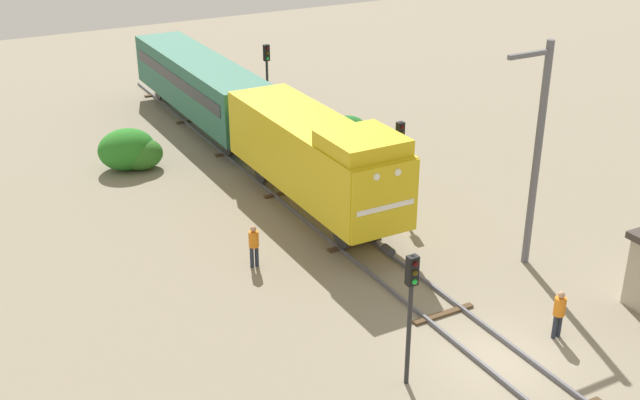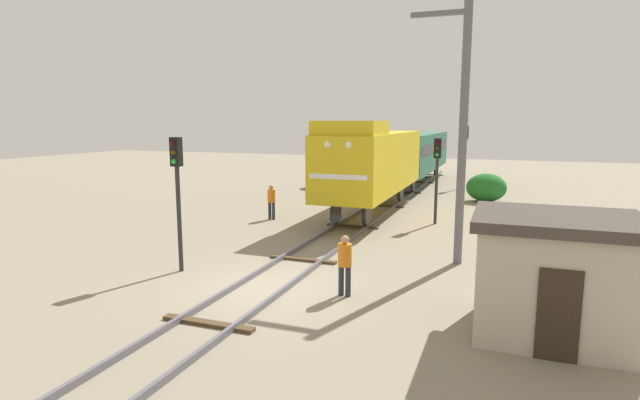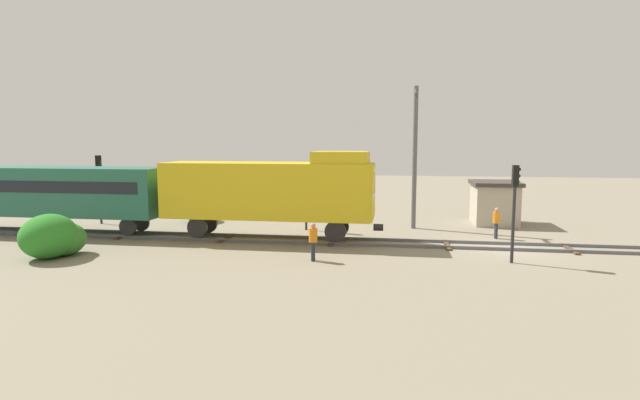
# 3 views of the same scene
# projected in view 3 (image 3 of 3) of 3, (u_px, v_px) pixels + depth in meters

# --- Properties ---
(ground_plane) EXTENTS (105.09, 105.09, 0.00)m
(ground_plane) POSITION_uv_depth(u_px,v_px,m) (507.00, 248.00, 24.83)
(ground_plane) COLOR gray
(railway_track) EXTENTS (2.40, 70.06, 0.16)m
(railway_track) POSITION_uv_depth(u_px,v_px,m) (507.00, 246.00, 24.82)
(railway_track) COLOR #595960
(railway_track) RESTS_ON ground
(locomotive) EXTENTS (2.90, 11.60, 4.60)m
(locomotive) POSITION_uv_depth(u_px,v_px,m) (272.00, 189.00, 26.37)
(locomotive) COLOR gold
(locomotive) RESTS_ON railway_track
(passenger_car_leading) EXTENTS (2.84, 14.00, 3.66)m
(passenger_car_leading) POSITION_uv_depth(u_px,v_px,m) (46.00, 190.00, 28.48)
(passenger_car_leading) COLOR #26604C
(passenger_car_leading) RESTS_ON railway_track
(traffic_signal_near) EXTENTS (0.32, 0.34, 4.26)m
(traffic_signal_near) POSITION_uv_depth(u_px,v_px,m) (515.00, 195.00, 21.41)
(traffic_signal_near) COLOR #262628
(traffic_signal_near) RESTS_ON ground
(traffic_signal_mid) EXTENTS (0.32, 0.34, 3.97)m
(traffic_signal_mid) POSITION_uv_depth(u_px,v_px,m) (306.00, 184.00, 29.52)
(traffic_signal_mid) COLOR #262628
(traffic_signal_mid) RESTS_ON ground
(traffic_signal_far) EXTENTS (0.32, 0.34, 4.39)m
(traffic_signal_far) POSITION_uv_depth(u_px,v_px,m) (99.00, 177.00, 31.78)
(traffic_signal_far) COLOR #262628
(traffic_signal_far) RESTS_ON ground
(worker_near_track) EXTENTS (0.38, 0.38, 1.70)m
(worker_near_track) POSITION_uv_depth(u_px,v_px,m) (496.00, 220.00, 27.08)
(worker_near_track) COLOR #262B38
(worker_near_track) RESTS_ON ground
(worker_by_signal) EXTENTS (0.38, 0.38, 1.70)m
(worker_by_signal) POSITION_uv_depth(u_px,v_px,m) (313.00, 239.00, 22.00)
(worker_by_signal) COLOR #262B38
(worker_by_signal) RESTS_ON ground
(catenary_mast) EXTENTS (1.94, 0.28, 8.54)m
(catenary_mast) POSITION_uv_depth(u_px,v_px,m) (415.00, 154.00, 29.84)
(catenary_mast) COLOR #595960
(catenary_mast) RESTS_ON ground
(relay_hut) EXTENTS (3.50, 2.90, 2.74)m
(relay_hut) POSITION_uv_depth(u_px,v_px,m) (494.00, 202.00, 31.91)
(relay_hut) COLOR #B2A893
(relay_hut) RESTS_ON ground
(bush_near) EXTENTS (2.77, 2.26, 2.01)m
(bush_near) POSITION_uv_depth(u_px,v_px,m) (49.00, 236.00, 22.56)
(bush_near) COLOR #2B7C26
(bush_near) RESTS_ON ground
(bush_mid) EXTENTS (2.31, 1.89, 1.68)m
(bush_mid) POSITION_uv_depth(u_px,v_px,m) (198.00, 209.00, 32.83)
(bush_mid) COLOR #1F6826
(bush_mid) RESTS_ON ground
(bush_far) EXTENTS (2.10, 1.72, 1.52)m
(bush_far) POSITION_uv_depth(u_px,v_px,m) (65.00, 239.00, 23.12)
(bush_far) COLOR #317126
(bush_far) RESTS_ON ground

